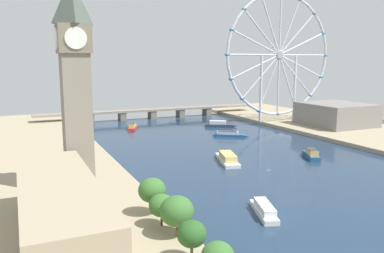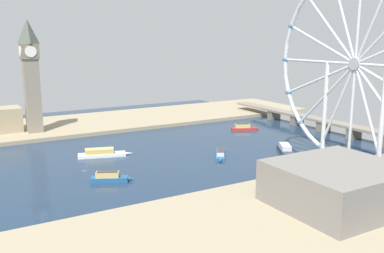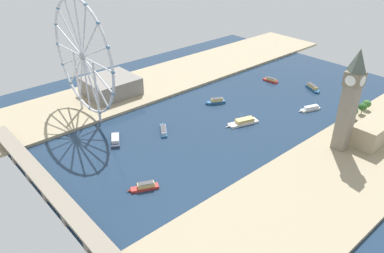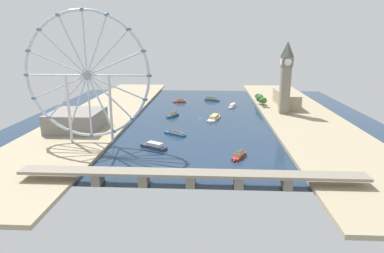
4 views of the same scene
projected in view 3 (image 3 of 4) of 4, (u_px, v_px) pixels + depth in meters
The scene contains 17 objects.
ground_plane at pixel (242, 113), 386.74m from camera, with size 415.17×415.17×0.00m, color #1E334C.
riverbank_left at pixel (355, 162), 305.80m from camera, with size 90.00×520.00×3.00m, color tan.
riverbank_right at pixel (168, 78), 466.21m from camera, with size 90.00×520.00×3.00m, color tan.
clock_tower at pixel (350, 100), 300.77m from camera, with size 13.84×13.84×87.25m.
parliament_block at pixel (383, 125), 337.63m from camera, with size 22.00×81.11×19.22m, color tan.
tree_row_embankment at pixel (354, 111), 365.83m from camera, with size 11.75×57.82×13.39m.
ferris_wheel at pixel (83, 57), 348.22m from camera, with size 112.24×3.20×115.28m.
riverside_hall at pixel (111, 86), 416.54m from camera, with size 49.50×53.15×18.84m, color gray.
river_bridge at pixel (50, 190), 266.36m from camera, with size 227.17×12.59×9.73m.
tour_boat_0 at pixel (243, 122), 364.90m from camera, with size 16.92×35.84×5.36m.
tour_boat_1 at pixel (115, 139), 336.42m from camera, with size 27.48×19.48×5.54m.
tour_boat_2 at pixel (216, 101), 405.01m from camera, with size 14.06×22.74×5.84m.
tour_boat_3 at pixel (163, 130), 351.82m from camera, with size 25.20×19.02×4.60m.
tour_boat_4 at pixel (313, 88), 436.94m from camera, with size 25.31×15.62×5.87m.
tour_boat_5 at pixel (310, 108), 390.96m from camera, with size 12.56×26.06×4.61m.
tour_boat_6 at pixel (271, 80), 458.50m from camera, with size 21.65×7.28×5.01m.
tour_boat_7 at pixel (145, 187), 277.16m from camera, with size 13.52×23.42×5.69m.
Camera 3 is at (-224.38, 266.43, 176.21)m, focal length 35.24 mm.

